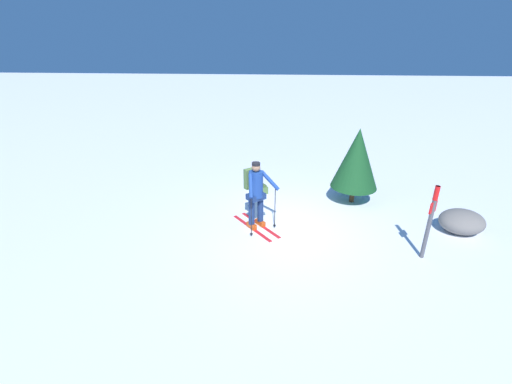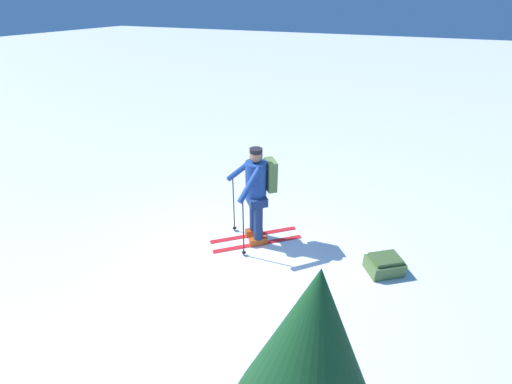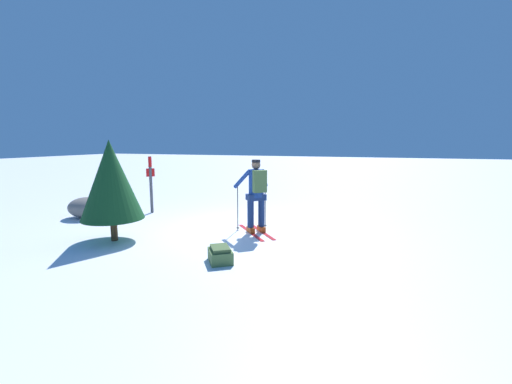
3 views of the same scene
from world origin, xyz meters
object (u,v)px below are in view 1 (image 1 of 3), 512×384
(skier, at_px, (256,191))
(rock_boulder, at_px, (462,222))
(dropped_backpack, at_px, (259,188))
(trail_marker, at_px, (431,217))
(pine_tree, at_px, (357,159))

(skier, distance_m, rock_boulder, 5.03)
(dropped_backpack, distance_m, trail_marker, 4.97)
(rock_boulder, xyz_separation_m, pine_tree, (2.33, -1.53, 1.02))
(dropped_backpack, bearing_deg, trail_marker, 140.05)
(trail_marker, bearing_deg, dropped_backpack, -39.95)
(trail_marker, distance_m, rock_boulder, 1.88)
(trail_marker, xyz_separation_m, rock_boulder, (-1.30, -1.16, -0.70))
(trail_marker, bearing_deg, rock_boulder, -138.19)
(skier, bearing_deg, dropped_backpack, -88.04)
(trail_marker, relative_size, pine_tree, 0.78)
(dropped_backpack, relative_size, pine_tree, 0.29)
(pine_tree, bearing_deg, rock_boulder, 146.63)
(pine_tree, bearing_deg, dropped_backpack, -9.29)
(dropped_backpack, xyz_separation_m, pine_tree, (-2.73, 0.45, 1.18))
(dropped_backpack, bearing_deg, skier, 91.96)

